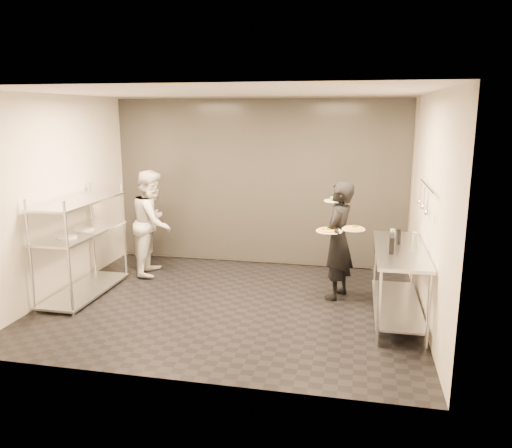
% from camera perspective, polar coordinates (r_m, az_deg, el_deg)
% --- Properties ---
extents(room_shell, '(5.00, 4.00, 2.80)m').
position_cam_1_polar(room_shell, '(7.61, -0.89, 3.95)').
color(room_shell, black).
rests_on(room_shell, ground).
extents(pass_rack, '(0.60, 1.60, 1.50)m').
position_cam_1_polar(pass_rack, '(7.45, -19.31, -1.93)').
color(pass_rack, silver).
rests_on(pass_rack, ground).
extents(prep_counter, '(0.60, 1.80, 0.92)m').
position_cam_1_polar(prep_counter, '(6.48, 16.01, -5.15)').
color(prep_counter, silver).
rests_on(prep_counter, ground).
extents(utensil_rail, '(0.07, 1.20, 0.31)m').
position_cam_1_polar(utensil_rail, '(6.30, 18.76, 2.78)').
color(utensil_rail, silver).
rests_on(utensil_rail, room_shell).
extents(waiter, '(0.57, 0.70, 1.64)m').
position_cam_1_polar(waiter, '(6.97, 9.37, -1.91)').
color(waiter, black).
rests_on(waiter, ground).
extents(chef, '(0.74, 0.89, 1.67)m').
position_cam_1_polar(chef, '(8.12, -11.74, 0.18)').
color(chef, silver).
rests_on(chef, ground).
extents(pizza_plate_near, '(0.35, 0.35, 0.05)m').
position_cam_1_polar(pizza_plate_near, '(6.69, 8.37, -0.73)').
color(pizza_plate_near, white).
rests_on(pizza_plate_near, waiter).
extents(pizza_plate_far, '(0.30, 0.30, 0.05)m').
position_cam_1_polar(pizza_plate_far, '(6.65, 11.09, -0.51)').
color(pizza_plate_far, white).
rests_on(pizza_plate_far, waiter).
extents(salad_plate, '(0.30, 0.30, 0.07)m').
position_cam_1_polar(salad_plate, '(7.12, 8.98, 2.77)').
color(salad_plate, white).
rests_on(salad_plate, waiter).
extents(pos_monitor, '(0.07, 0.28, 0.20)m').
position_cam_1_polar(pos_monitor, '(6.19, 15.24, -2.14)').
color(pos_monitor, black).
rests_on(pos_monitor, prep_counter).
extents(bottle_green, '(0.06, 0.06, 0.22)m').
position_cam_1_polar(bottle_green, '(6.44, 15.31, -1.51)').
color(bottle_green, gray).
rests_on(bottle_green, prep_counter).
extents(bottle_clear, '(0.07, 0.07, 0.23)m').
position_cam_1_polar(bottle_clear, '(6.29, 17.70, -1.93)').
color(bottle_clear, gray).
rests_on(bottle_clear, prep_counter).
extents(bottle_dark, '(0.06, 0.06, 0.20)m').
position_cam_1_polar(bottle_dark, '(6.53, 15.99, -1.40)').
color(bottle_dark, black).
rests_on(bottle_dark, prep_counter).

